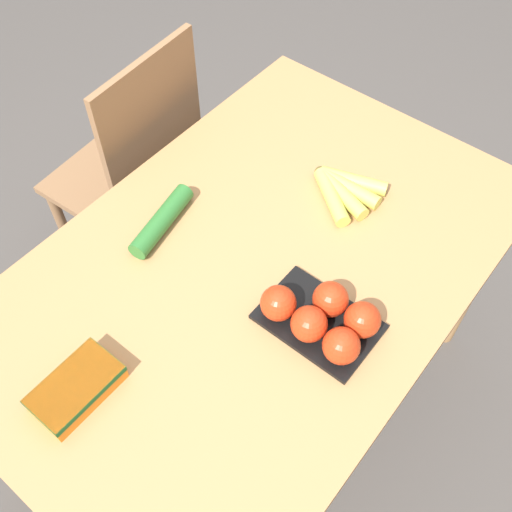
% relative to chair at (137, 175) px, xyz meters
% --- Properties ---
extents(ground_plane, '(12.00, 12.00, 0.00)m').
position_rel_chair_xyz_m(ground_plane, '(-0.18, -0.65, -0.51)').
color(ground_plane, '#4C4742').
extents(dining_table, '(1.35, 0.87, 0.78)m').
position_rel_chair_xyz_m(dining_table, '(-0.18, -0.65, 0.17)').
color(dining_table, '#B27F4C').
rests_on(dining_table, ground_plane).
extents(chair, '(0.45, 0.43, 0.99)m').
position_rel_chair_xyz_m(chair, '(0.00, 0.00, 0.00)').
color(chair, '#8E6642').
rests_on(chair, ground_plane).
extents(banana_bunch, '(0.19, 0.19, 0.04)m').
position_rel_chair_xyz_m(banana_bunch, '(0.12, -0.68, 0.29)').
color(banana_bunch, brown).
rests_on(banana_bunch, dining_table).
extents(tomato_pack, '(0.17, 0.25, 0.09)m').
position_rel_chair_xyz_m(tomato_pack, '(-0.23, -0.86, 0.32)').
color(tomato_pack, black).
rests_on(tomato_pack, dining_table).
extents(carrot_bag, '(0.18, 0.11, 0.04)m').
position_rel_chair_xyz_m(carrot_bag, '(-0.66, -0.57, 0.30)').
color(carrot_bag, orange).
rests_on(carrot_bag, dining_table).
extents(cucumber_near, '(0.22, 0.09, 0.05)m').
position_rel_chair_xyz_m(cucumber_near, '(-0.24, -0.40, 0.30)').
color(cucumber_near, '#2D702D').
rests_on(cucumber_near, dining_table).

